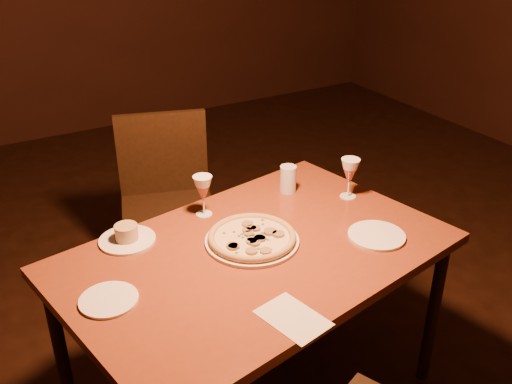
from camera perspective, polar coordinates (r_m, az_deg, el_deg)
dining_table at (r=1.99m, az=-0.00°, el=-7.30°), size 1.43×1.06×0.70m
chair_far at (r=2.73m, az=-8.87°, el=-0.67°), size 0.53×0.53×0.88m
pizza_plate at (r=1.98m, az=-0.40°, el=-4.59°), size 0.33×0.33×0.04m
ramekin_saucer at (r=2.04m, az=-12.79°, el=-4.32°), size 0.20×0.20×0.06m
wine_glass_far at (r=2.13m, az=-5.30°, el=-0.38°), size 0.07×0.07×0.16m
wine_glass_right at (r=2.28m, az=9.31°, el=1.36°), size 0.07×0.07×0.16m
water_tumbler at (r=2.31m, az=3.23°, el=1.31°), size 0.07×0.07×0.11m
side_plate_left at (r=1.78m, az=-14.52°, el=-10.39°), size 0.18×0.18×0.01m
side_plate_near at (r=2.07m, az=11.97°, el=-4.28°), size 0.20×0.20×0.01m
menu_card at (r=1.67m, az=3.72°, el=-12.46°), size 0.17×0.22×0.00m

